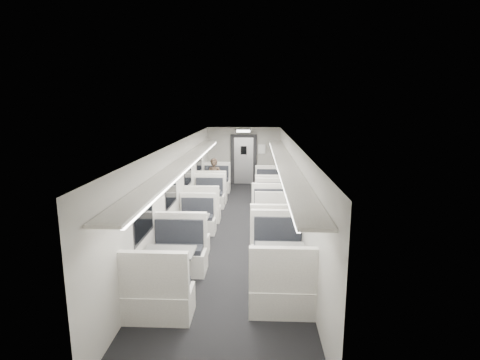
# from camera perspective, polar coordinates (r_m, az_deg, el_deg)

# --- Properties ---
(room) EXTENTS (3.24, 12.24, 2.64)m
(room) POSITION_cam_1_polar(r_m,az_deg,el_deg) (9.88, -0.67, -1.03)
(room) COLOR black
(room) RESTS_ON ground
(booth_left_a) EXTENTS (1.04, 2.12, 1.13)m
(booth_left_a) POSITION_cam_1_polar(r_m,az_deg,el_deg) (13.74, -3.95, -0.99)
(booth_left_a) COLOR white
(booth_left_a) RESTS_ON room
(booth_left_b) EXTENTS (1.00, 2.03, 1.09)m
(booth_left_b) POSITION_cam_1_polar(r_m,az_deg,el_deg) (11.63, -5.17, -3.40)
(booth_left_b) COLOR white
(booth_left_b) RESTS_ON room
(booth_left_c) EXTENTS (0.96, 1.94, 1.04)m
(booth_left_c) POSITION_cam_1_polar(r_m,az_deg,el_deg) (9.29, -7.23, -7.42)
(booth_left_c) COLOR white
(booth_left_c) RESTS_ON room
(booth_left_d) EXTENTS (1.10, 2.24, 1.20)m
(booth_left_d) POSITION_cam_1_polar(r_m,az_deg,el_deg) (7.03, -10.72, -13.48)
(booth_left_d) COLOR white
(booth_left_d) RESTS_ON room
(booth_right_a) EXTENTS (1.00, 2.03, 1.09)m
(booth_right_a) POSITION_cam_1_polar(r_m,az_deg,el_deg) (13.23, 4.48, -1.56)
(booth_right_a) COLOR white
(booth_right_a) RESTS_ON room
(booth_right_b) EXTENTS (0.98, 1.99, 1.07)m
(booth_right_b) POSITION_cam_1_polar(r_m,az_deg,el_deg) (11.01, 4.84, -4.29)
(booth_right_b) COLOR white
(booth_right_b) RESTS_ON room
(booth_right_c) EXTENTS (1.15, 2.34, 1.25)m
(booth_right_c) POSITION_cam_1_polar(r_m,az_deg,el_deg) (9.28, 5.26, -6.94)
(booth_right_c) COLOR white
(booth_right_c) RESTS_ON room
(booth_right_d) EXTENTS (1.10, 2.24, 1.20)m
(booth_right_d) POSITION_cam_1_polar(r_m,az_deg,el_deg) (7.10, 6.12, -13.07)
(booth_right_d) COLOR white
(booth_right_d) RESTS_ON room
(passenger) EXTENTS (0.62, 0.48, 1.51)m
(passenger) POSITION_cam_1_polar(r_m,az_deg,el_deg) (13.03, -3.96, 0.02)
(passenger) COLOR black
(passenger) RESTS_ON room
(window_a) EXTENTS (0.02, 1.18, 0.84)m
(window_a) POSITION_cam_1_polar(r_m,az_deg,el_deg) (13.34, -6.23, 2.84)
(window_a) COLOR black
(window_a) RESTS_ON room
(window_b) EXTENTS (0.02, 1.18, 0.84)m
(window_b) POSITION_cam_1_polar(r_m,az_deg,el_deg) (11.20, -7.94, 1.14)
(window_b) COLOR black
(window_b) RESTS_ON room
(window_c) EXTENTS (0.02, 1.18, 0.84)m
(window_c) POSITION_cam_1_polar(r_m,az_deg,el_deg) (9.09, -10.44, -1.37)
(window_c) COLOR black
(window_c) RESTS_ON room
(window_d) EXTENTS (0.02, 1.18, 0.84)m
(window_d) POSITION_cam_1_polar(r_m,az_deg,el_deg) (7.04, -14.45, -5.35)
(window_d) COLOR black
(window_d) RESTS_ON room
(luggage_rack_left) EXTENTS (0.46, 10.40, 0.09)m
(luggage_rack_left) POSITION_cam_1_polar(r_m,az_deg,el_deg) (9.61, -8.22, 2.83)
(luggage_rack_left) COLOR white
(luggage_rack_left) RESTS_ON room
(luggage_rack_right) EXTENTS (0.46, 10.40, 0.09)m
(luggage_rack_right) POSITION_cam_1_polar(r_m,az_deg,el_deg) (9.47, 6.76, 2.74)
(luggage_rack_right) COLOR white
(luggage_rack_right) RESTS_ON room
(vestibule_door) EXTENTS (1.10, 0.13, 2.10)m
(vestibule_door) POSITION_cam_1_polar(r_m,az_deg,el_deg) (15.74, 0.57, 3.09)
(vestibule_door) COLOR black
(vestibule_door) RESTS_ON room
(exit_sign) EXTENTS (0.62, 0.12, 0.16)m
(exit_sign) POSITION_cam_1_polar(r_m,az_deg,el_deg) (15.12, 0.51, 7.47)
(exit_sign) COLOR black
(exit_sign) RESTS_ON room
(wall_notice) EXTENTS (0.32, 0.02, 0.40)m
(wall_notice) POSITION_cam_1_polar(r_m,az_deg,el_deg) (15.66, 3.32, 4.73)
(wall_notice) COLOR white
(wall_notice) RESTS_ON room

